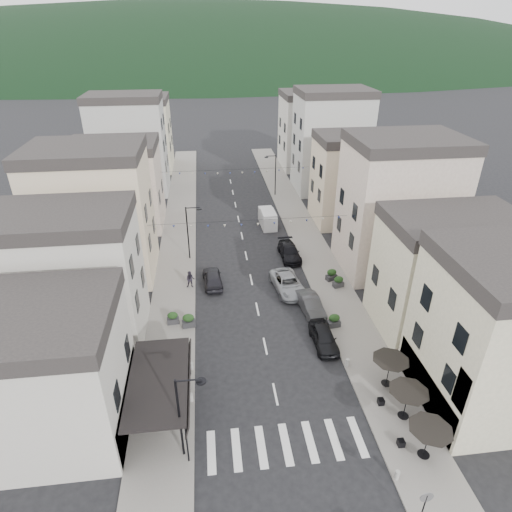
{
  "coord_description": "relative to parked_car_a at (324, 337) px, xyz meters",
  "views": [
    {
      "loc": [
        -3.87,
        -14.87,
        22.43
      ],
      "look_at": [
        0.29,
        19.45,
        3.5
      ],
      "focal_mm": 30.0,
      "sensor_mm": 36.0,
      "label": 1
    }
  ],
  "objects": [
    {
      "name": "bunting_far",
      "position": [
        -4.6,
        27.35,
        4.93
      ],
      "size": [
        19.0,
        0.28,
        0.62
      ],
      "color": "black",
      "rests_on": "ground"
    },
    {
      "name": "parked_car_e",
      "position": [
        -8.41,
        9.9,
        0.01
      ],
      "size": [
        2.06,
        4.42,
        1.47
      ],
      "primitive_type": "imported",
      "rotation": [
        0.0,
        0.0,
        3.22
      ],
      "color": "black",
      "rests_on": "ground"
    },
    {
      "name": "planter_ra",
      "position": [
        1.4,
        2.01,
        -0.02
      ],
      "size": [
        1.13,
        0.71,
        1.2
      ],
      "rotation": [
        0.0,
        0.0,
        0.12
      ],
      "color": "#2E2E30",
      "rests_on": "sidewalk_right"
    },
    {
      "name": "buildings_row_left",
      "position": [
        -19.1,
        27.1,
        5.4
      ],
      "size": [
        10.2,
        54.16,
        14.0
      ],
      "color": "beige",
      "rests_on": "ground"
    },
    {
      "name": "parked_car_a",
      "position": [
        0.0,
        0.0,
        0.0
      ],
      "size": [
        1.79,
        4.26,
        1.44
      ],
      "primitive_type": "imported",
      "rotation": [
        0.0,
        0.0,
        0.02
      ],
      "color": "black",
      "rests_on": "ground"
    },
    {
      "name": "planter_la",
      "position": [
        -10.6,
        3.45,
        -0.01
      ],
      "size": [
        1.14,
        0.71,
        1.22
      ],
      "rotation": [
        0.0,
        0.0,
        0.1
      ],
      "color": "#2A2A2C",
      "rests_on": "sidewalk_left"
    },
    {
      "name": "pedestrian_b",
      "position": [
        -10.51,
        9.49,
        0.26
      ],
      "size": [
        0.92,
        0.76,
        1.72
      ],
      "primitive_type": "imported",
      "rotation": [
        0.0,
        0.0,
        -0.14
      ],
      "color": "#241F2A",
      "rests_on": "sidewalk_left"
    },
    {
      "name": "pedestrian_a",
      "position": [
        -13.14,
        -1.81,
        0.38
      ],
      "size": [
        0.85,
        0.76,
        1.96
      ],
      "primitive_type": "imported",
      "rotation": [
        0.0,
        0.0,
        0.51
      ],
      "color": "black",
      "rests_on": "sidewalk_left"
    },
    {
      "name": "ground",
      "position": [
        -4.6,
        -10.65,
        -0.72
      ],
      "size": [
        700.0,
        700.0,
        0.0
      ],
      "primitive_type": "plane",
      "color": "black",
      "rests_on": "ground"
    },
    {
      "name": "delivery_van",
      "position": [
        -1.13,
        22.9,
        0.3
      ],
      "size": [
        1.86,
        4.38,
        2.07
      ],
      "rotation": [
        0.0,
        0.0,
        0.03
      ],
      "color": "silver",
      "rests_on": "ground"
    },
    {
      "name": "buildings_row_right",
      "position": [
        9.9,
        25.94,
        5.6
      ],
      "size": [
        10.2,
        54.16,
        14.5
      ],
      "color": "#BAB493",
      "rests_on": "ground"
    },
    {
      "name": "cafe_terrace",
      "position": [
        3.1,
        -7.85,
        1.64
      ],
      "size": [
        2.5,
        8.1,
        2.53
      ],
      "color": "black",
      "rests_on": "ground"
    },
    {
      "name": "parked_car_b",
      "position": [
        0.0,
        4.44,
        -0.0
      ],
      "size": [
        2.03,
        4.51,
        1.43
      ],
      "primitive_type": "imported",
      "rotation": [
        0.0,
        0.0,
        0.12
      ],
      "color": "#323235",
      "rests_on": "ground"
    },
    {
      "name": "sidewalk_right",
      "position": [
        2.9,
        21.35,
        -0.66
      ],
      "size": [
        4.0,
        76.0,
        0.12
      ],
      "primitive_type": "cube",
      "color": "slate",
      "rests_on": "ground"
    },
    {
      "name": "planter_lb",
      "position": [
        -11.92,
        4.05,
        -0.06
      ],
      "size": [
        1.03,
        0.62,
        1.11
      ],
      "rotation": [
        0.0,
        0.0,
        0.08
      ],
      "color": "#2F2E31",
      "rests_on": "sidewalk_left"
    },
    {
      "name": "bunting_near",
      "position": [
        -4.6,
        11.35,
        4.93
      ],
      "size": [
        19.0,
        0.28,
        0.62
      ],
      "color": "black",
      "rests_on": "ground"
    },
    {
      "name": "boutique_awning",
      "position": [
        -11.85,
        -5.65,
        2.4
      ],
      "size": [
        3.77,
        7.5,
        3.28
      ],
      "color": "black",
      "rests_on": "ground"
    },
    {
      "name": "traffic_sign",
      "position": [
        1.2,
        -14.15,
        1.21
      ],
      "size": [
        0.7,
        0.07,
        2.7
      ],
      "color": "black",
      "rests_on": "ground"
    },
    {
      "name": "streetlamp_left_far",
      "position": [
        -10.42,
        15.35,
        2.98
      ],
      "size": [
        1.7,
        0.56,
        6.0
      ],
      "color": "black",
      "rests_on": "ground"
    },
    {
      "name": "sidewalk_left",
      "position": [
        -12.1,
        21.35,
        -0.66
      ],
      "size": [
        4.0,
        76.0,
        0.12
      ],
      "primitive_type": "cube",
      "color": "slate",
      "rests_on": "ground"
    },
    {
      "name": "hill_backdrop",
      "position": [
        -4.6,
        289.35,
        -0.72
      ],
      "size": [
        640.0,
        360.0,
        70.0
      ],
      "primitive_type": "ellipsoid",
      "color": "black",
      "rests_on": "ground"
    },
    {
      "name": "parked_car_d",
      "position": [
        0.0,
        14.37,
        -0.02
      ],
      "size": [
        2.12,
        4.9,
        1.4
      ],
      "primitive_type": "imported",
      "rotation": [
        0.0,
        0.0,
        0.03
      ],
      "color": "black",
      "rests_on": "ground"
    },
    {
      "name": "boutique_building",
      "position": [
        -20.1,
        -5.65,
        3.28
      ],
      "size": [
        12.0,
        8.0,
        8.0
      ],
      "primitive_type": "cube",
      "color": "beige",
      "rests_on": "ground"
    },
    {
      "name": "planter_rb",
      "position": [
        3.53,
        7.9,
        -0.05
      ],
      "size": [
        1.12,
        0.8,
        1.13
      ],
      "rotation": [
        0.0,
        0.0,
        0.26
      ],
      "color": "#313033",
      "rests_on": "sidewalk_right"
    },
    {
      "name": "parked_car_c",
      "position": [
        -1.36,
        8.04,
        0.02
      ],
      "size": [
        3.11,
        5.57,
        1.47
      ],
      "primitive_type": "imported",
      "rotation": [
        0.0,
        0.0,
        0.13
      ],
      "color": "#999CA2",
      "rests_on": "ground"
    },
    {
      "name": "planter_rc",
      "position": [
        3.22,
        9.21,
        -0.02
      ],
      "size": [
        1.2,
        0.92,
        1.19
      ],
      "rotation": [
        0.0,
        0.0,
        0.36
      ],
      "color": "#2A2A2C",
      "rests_on": "sidewalk_right"
    },
    {
      "name": "bollards",
      "position": [
        -4.6,
        -5.15,
        -0.3
      ],
      "size": [
        11.66,
        10.26,
        0.6
      ],
      "color": "gray",
      "rests_on": "ground"
    },
    {
      "name": "bistro_building",
      "position": [
        9.9,
        -6.65,
        4.28
      ],
      "size": [
        10.0,
        8.0,
        10.0
      ],
      "primitive_type": "cube",
      "color": "#BAB493",
      "rests_on": "ground"
    },
    {
      "name": "streetlamp_right_far",
      "position": [
        1.22,
        33.35,
        2.98
      ],
      "size": [
        1.7,
        0.56,
        6.0
      ],
      "color": "black",
      "rests_on": "ground"
    },
    {
      "name": "streetlamp_left_near",
      "position": [
        -10.42,
        -8.65,
        2.98
      ],
      "size": [
        1.7,
        0.56,
        6.0
      ],
      "color": "black",
      "rests_on": "ground"
    }
  ]
}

